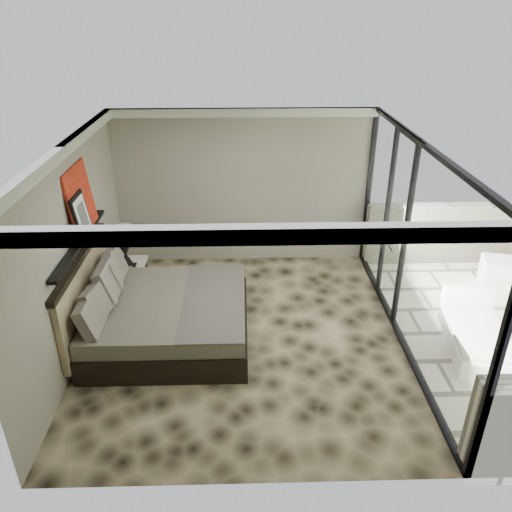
{
  "coord_description": "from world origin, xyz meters",
  "views": [
    {
      "loc": [
        -0.0,
        -5.95,
        4.32
      ],
      "look_at": [
        0.17,
        0.4,
        1.11
      ],
      "focal_mm": 35.0,
      "sensor_mm": 36.0,
      "label": 1
    }
  ],
  "objects_px": {
    "bed": "(161,315)",
    "table_lamp": "(124,241)",
    "nightstand": "(130,276)",
    "ottoman": "(496,272)",
    "lounger": "(475,335)"
  },
  "relations": [
    {
      "from": "nightstand",
      "to": "lounger",
      "type": "distance_m",
      "value": 5.41
    },
    {
      "from": "bed",
      "to": "lounger",
      "type": "relative_size",
      "value": 1.43
    },
    {
      "from": "bed",
      "to": "table_lamp",
      "type": "height_order",
      "value": "bed"
    },
    {
      "from": "ottoman",
      "to": "lounger",
      "type": "distance_m",
      "value": 2.02
    },
    {
      "from": "bed",
      "to": "ottoman",
      "type": "bearing_deg",
      "value": 14.01
    },
    {
      "from": "lounger",
      "to": "ottoman",
      "type": "bearing_deg",
      "value": 67.52
    },
    {
      "from": "ottoman",
      "to": "lounger",
      "type": "bearing_deg",
      "value": -122.27
    },
    {
      "from": "nightstand",
      "to": "lounger",
      "type": "relative_size",
      "value": 0.35
    },
    {
      "from": "table_lamp",
      "to": "lounger",
      "type": "xyz_separation_m",
      "value": [
        5.15,
        -1.63,
        -0.76
      ]
    },
    {
      "from": "table_lamp",
      "to": "lounger",
      "type": "distance_m",
      "value": 5.45
    },
    {
      "from": "bed",
      "to": "ottoman",
      "type": "distance_m",
      "value": 5.67
    },
    {
      "from": "table_lamp",
      "to": "ottoman",
      "type": "height_order",
      "value": "table_lamp"
    },
    {
      "from": "bed",
      "to": "table_lamp",
      "type": "distance_m",
      "value": 1.59
    },
    {
      "from": "nightstand",
      "to": "ottoman",
      "type": "distance_m",
      "value": 6.22
    },
    {
      "from": "bed",
      "to": "ottoman",
      "type": "relative_size",
      "value": 4.74
    }
  ]
}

